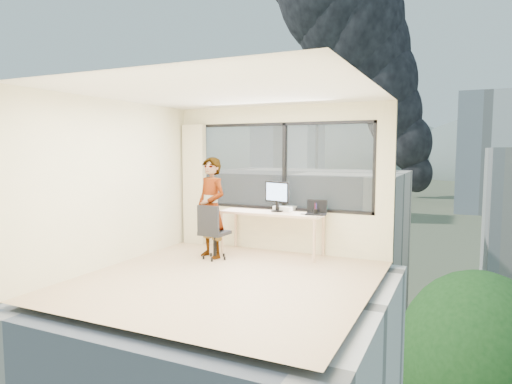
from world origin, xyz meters
The scene contains 25 objects.
floor centered at (0.00, 0.00, 0.00)m, with size 4.00×4.00×0.01m, color tan.
ceiling centered at (0.00, 0.00, 2.60)m, with size 4.00×4.00×0.01m, color white.
wall_front centered at (0.00, -2.00, 1.30)m, with size 4.00×0.01×2.60m, color #F4EBBC.
wall_left centered at (-2.00, 0.00, 1.30)m, with size 0.01×4.00×2.60m, color #F4EBBC.
wall_right centered at (2.00, 0.00, 1.30)m, with size 0.01×4.00×2.60m, color #F4EBBC.
window_wall centered at (0.05, 2.00, 1.52)m, with size 3.30×0.16×1.55m, color black, non-canonical shape.
curtain centered at (-1.72, 1.88, 1.15)m, with size 0.45×0.14×2.30m, color beige.
desk centered at (0.00, 1.66, 0.38)m, with size 1.80×0.60×0.75m, color beige.
chair centered at (-0.73, 0.94, 0.47)m, with size 0.48×0.48×0.94m, color black, non-canonical shape.
person centered at (-0.85, 1.02, 0.85)m, with size 0.62×0.41×1.70m, color #2D2D33.
monitor centered at (0.07, 1.72, 1.02)m, with size 0.53×0.11×0.53m, color black, non-canonical shape.
game_console centered at (0.15, 1.89, 0.79)m, with size 0.34×0.28×0.08m, color white.
laptop centered at (0.80, 1.64, 0.86)m, with size 0.34×0.36×0.22m, color black, non-canonical shape.
cellphone centered at (0.61, 1.59, 0.76)m, with size 0.10×0.05×0.01m, color black.
pen_cup centered at (0.80, 1.64, 0.80)m, with size 0.08×0.08×0.09m, color black.
handbag centered at (0.80, 1.84, 0.86)m, with size 0.28×0.14×0.21m, color #0B4438.
exterior_ground centered at (0.00, 120.00, -14.00)m, with size 400.00×400.00×0.04m, color #515B3D.
near_bldg_a centered at (-9.00, 30.00, -7.00)m, with size 16.00×12.00×14.00m, color beige.
far_tower_a centered at (-35.00, 95.00, 0.00)m, with size 14.00×14.00×28.00m, color silver.
far_tower_b centered at (8.00, 120.00, 1.00)m, with size 13.00×13.00×30.00m, color silver.
far_tower_d centered at (-60.00, 150.00, -3.00)m, with size 16.00×14.00×22.00m, color silver.
hill_a centered at (-120.00, 320.00, -14.00)m, with size 288.00×216.00×90.00m, color slate.
tree_a centered at (-16.00, 22.00, -10.00)m, with size 7.00×7.00×8.00m, color #1E4D19, non-canonical shape.
tree_b centered at (4.00, 18.00, -9.50)m, with size 7.60×7.60×9.00m, color #1E4D19, non-canonical shape.
smoke_plume_a centered at (-10.00, 150.00, 39.00)m, with size 40.00×24.00×90.00m, color black, non-canonical shape.
Camera 1 is at (2.97, -5.39, 1.82)m, focal length 31.17 mm.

